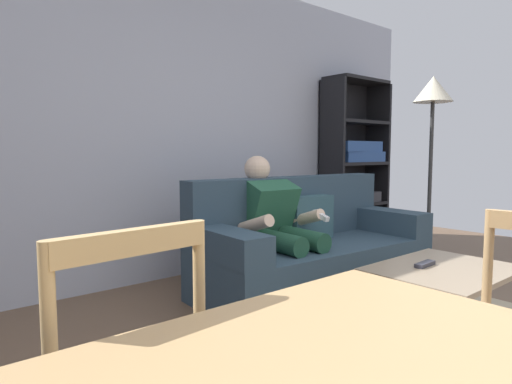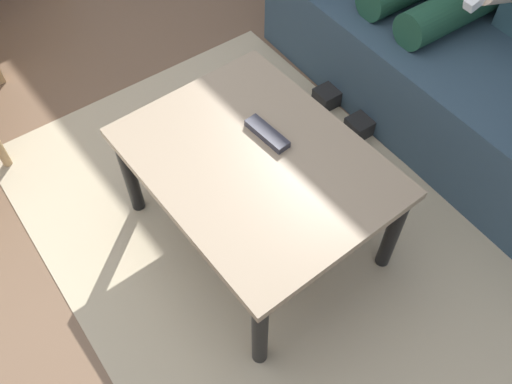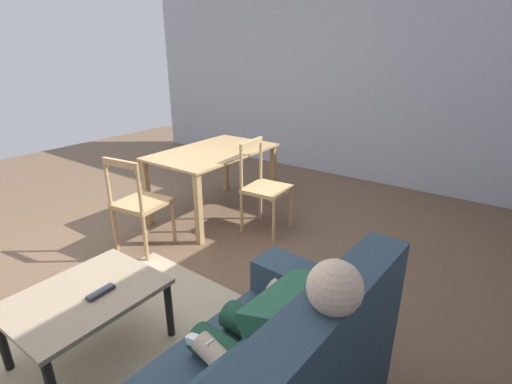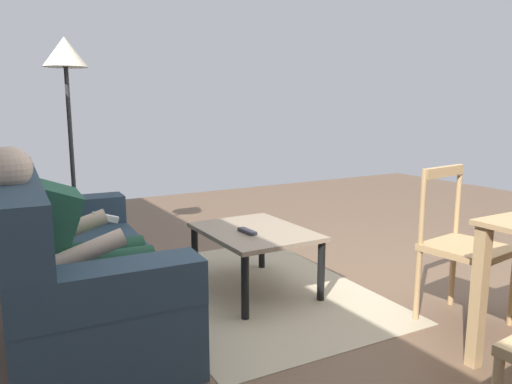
% 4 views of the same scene
% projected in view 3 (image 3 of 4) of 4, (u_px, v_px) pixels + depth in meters
% --- Properties ---
extents(ground_plane, '(9.02, 9.02, 0.00)m').
position_uv_depth(ground_plane, '(120.00, 261.00, 3.38)').
color(ground_plane, brown).
extents(wall_side, '(0.12, 6.12, 2.73)m').
position_uv_depth(wall_side, '(311.00, 79.00, 5.54)').
color(wall_side, '#ABB0BE').
rests_on(wall_side, ground_plane).
extents(person_lounging, '(0.61, 0.97, 1.08)m').
position_uv_depth(person_lounging, '(273.00, 344.00, 1.67)').
color(person_lounging, '#23563D').
rests_on(person_lounging, ground_plane).
extents(coffee_table, '(0.84, 0.65, 0.44)m').
position_uv_depth(coffee_table, '(86.00, 301.00, 2.24)').
color(coffee_table, gray).
rests_on(coffee_table, ground_plane).
extents(tv_remote, '(0.17, 0.06, 0.02)m').
position_uv_depth(tv_remote, '(101.00, 292.00, 2.21)').
color(tv_remote, '#2D2D38').
rests_on(tv_remote, coffee_table).
extents(dining_table, '(1.39, 0.85, 0.74)m').
position_uv_depth(dining_table, '(213.00, 160.00, 4.15)').
color(dining_table, tan).
rests_on(dining_table, ground_plane).
extents(dining_chair_near_wall, '(0.45, 0.45, 0.93)m').
position_uv_depth(dining_chair_near_wall, '(265.00, 188.00, 3.84)').
color(dining_chair_near_wall, tan).
rests_on(dining_chair_near_wall, ground_plane).
extents(dining_chair_facing_couch, '(0.47, 0.47, 0.92)m').
position_uv_depth(dining_chair_facing_couch, '(140.00, 204.00, 3.44)').
color(dining_chair_facing_couch, tan).
rests_on(dining_chair_facing_couch, ground_plane).
extents(area_rug, '(2.05, 1.47, 0.01)m').
position_uv_depth(area_rug, '(95.00, 350.00, 2.37)').
color(area_rug, tan).
rests_on(area_rug, ground_plane).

